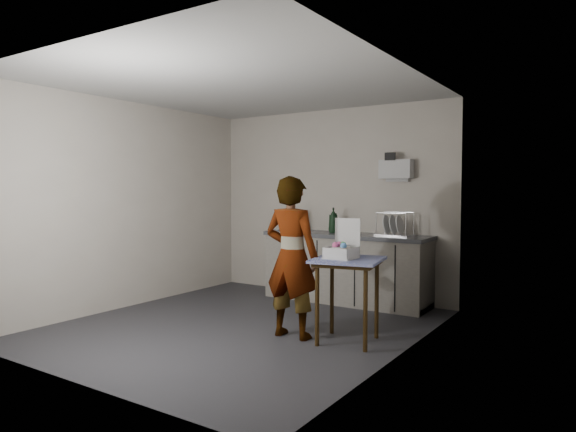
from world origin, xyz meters
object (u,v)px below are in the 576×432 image
Objects in this scene: side_table at (348,269)px; bakery_box at (342,249)px; standing_man at (292,257)px; dish_rack at (394,230)px; paper_towel at (297,221)px; kitchen_counter at (346,270)px; dark_bottle at (334,223)px; soda_can at (342,229)px; soap_bottle at (333,220)px.

bakery_box is at bearing -162.68° from side_table.
standing_man is 1.84m from dish_rack.
paper_towel is at bearing 133.33° from bakery_box.
kitchen_counter is 1.86m from bakery_box.
dark_bottle is (-0.19, 0.02, 0.61)m from kitchen_counter.
kitchen_counter is 0.97m from paper_towel.
dish_rack reaches higher than soda_can.
soap_bottle reaches higher than dark_bottle.
soda_can is 0.39× the size of paper_towel.
soap_bottle is 1.90m from bakery_box.
soap_bottle reaches higher than bakery_box.
paper_towel is (-0.74, -0.04, 0.63)m from kitchen_counter.
soap_bottle is at bearing 179.77° from kitchen_counter.
standing_man reaches higher than dish_rack.
dish_rack is at bearing 3.60° from paper_towel.
dark_bottle is (0.00, 0.02, -0.04)m from soap_bottle.
soap_bottle is 1.29× the size of dark_bottle.
bakery_box is at bearing -59.26° from soap_bottle.
paper_towel is at bearing -176.40° from dish_rack.
soap_bottle is (-0.47, 1.75, 0.27)m from standing_man.
dish_rack is at bearing -103.25° from standing_man.
paper_towel reaches higher than bakery_box.
standing_man is at bearing -81.01° from kitchen_counter.
standing_man is (-0.55, -0.15, 0.09)m from side_table.
dish_rack is 1.12× the size of bakery_box.
soda_can is 1.87m from bakery_box.
dark_bottle is at bearing 5.49° from paper_towel.
kitchen_counter reaches higher than side_table.
soap_bottle reaches higher than side_table.
soda_can is at bearing 116.76° from bakery_box.
dish_rack is at bearing 3.43° from soap_bottle.
dish_rack is (0.65, 0.05, 0.55)m from kitchen_counter.
bakery_box is at bearing -167.44° from standing_man.
side_table is at bearing -83.76° from dish_rack.
standing_man is 2.01m from paper_towel.
paper_towel is at bearing -174.51° from dark_bottle.
standing_man is 6.21× the size of dark_bottle.
bakery_box is (0.85, -1.66, -0.06)m from soda_can.
kitchen_counter is 18.84× the size of soda_can.
soap_bottle is at bearing 111.60° from side_table.
dark_bottle is 0.61× the size of dish_rack.
soda_can is at bearing 10.35° from dark_bottle.
paper_towel is at bearing -60.79° from standing_man.
side_table is 1.88m from soda_can.
bakery_box is at bearing -59.51° from dark_bottle.
kitchen_counter is 0.55m from soda_can.
dark_bottle is 0.68× the size of bakery_box.
standing_man is at bearing -59.21° from paper_towel.
dish_rack is (1.39, 0.09, -0.08)m from paper_towel.
standing_man is at bearing -101.68° from dish_rack.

